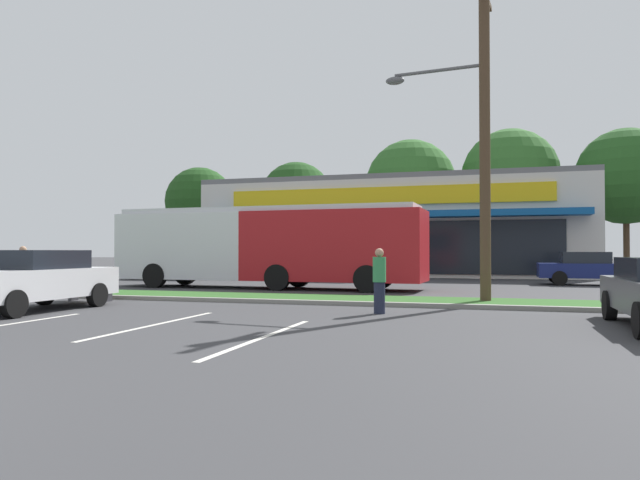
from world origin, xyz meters
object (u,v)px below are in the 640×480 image
object	(u,v)px
city_bus	(267,245)
bus_stop_bench	(89,284)
pedestrian_near_bench	(23,272)
utility_pole	(479,126)
car_5	(343,266)
car_2	(165,264)
car_4	(32,279)
pedestrian_by_pole	(379,281)
car_1	(589,268)

from	to	relation	value
city_bus	bus_stop_bench	xyz separation A→B (m)	(-2.83, -7.21, -1.26)
city_bus	pedestrian_near_bench	bearing A→B (deg)	50.50
utility_pole	car_5	xyz separation A→B (m)	(-6.83, 11.20, -4.26)
car_2	car_4	world-z (taller)	car_2
pedestrian_near_bench	pedestrian_by_pole	bearing A→B (deg)	-149.92
utility_pole	bus_stop_bench	bearing A→B (deg)	-168.93
bus_stop_bench	car_2	distance (m)	13.76
car_4	pedestrian_near_bench	distance (m)	4.81
car_2	pedestrian_near_bench	distance (m)	12.39
bus_stop_bench	pedestrian_by_pole	size ratio (longest dim) A/B	1.02
car_1	car_2	xyz separation A→B (m)	(-20.91, -0.61, 0.04)
car_1	car_5	bearing A→B (deg)	179.69
car_1	pedestrian_near_bench	distance (m)	22.62
utility_pole	bus_stop_bench	size ratio (longest dim) A/B	5.86
bus_stop_bench	pedestrian_by_pole	world-z (taller)	pedestrian_by_pole
car_1	city_bus	bearing A→B (deg)	-154.50
bus_stop_bench	car_5	distance (m)	14.12
car_1	car_4	xyz separation A→B (m)	(-15.18, -16.11, 0.03)
car_2	city_bus	bearing A→B (deg)	-34.47
bus_stop_bench	city_bus	bearing A→B (deg)	-111.44
car_2	bus_stop_bench	bearing A→B (deg)	-67.71
bus_stop_bench	car_4	xyz separation A→B (m)	(0.51, -2.77, 0.28)
car_4	pedestrian_near_bench	xyz separation A→B (m)	(-3.47, 3.32, 0.05)
car_4	car_5	bearing A→B (deg)	166.35
city_bus	car_4	xyz separation A→B (m)	(-2.32, -9.98, -0.98)
pedestrian_by_pole	car_5	bearing A→B (deg)	119.48
bus_stop_bench	car_5	xyz separation A→B (m)	(4.44, 13.40, 0.27)
city_bus	car_5	bearing A→B (deg)	-103.00
utility_pole	car_2	size ratio (longest dim) A/B	2.08
car_2	pedestrian_by_pole	size ratio (longest dim) A/B	2.88
utility_pole	car_1	size ratio (longest dim) A/B	2.15
utility_pole	car_2	bearing A→B (deg)	147.45
city_bus	pedestrian_near_bench	xyz separation A→B (m)	(-5.80, -6.66, -0.93)
city_bus	bus_stop_bench	world-z (taller)	city_bus
utility_pole	pedestrian_near_bench	bearing A→B (deg)	-173.36
car_2	pedestrian_near_bench	xyz separation A→B (m)	(2.25, -12.18, 0.04)
bus_stop_bench	car_1	size ratio (longest dim) A/B	0.37
utility_pole	pedestrian_near_bench	xyz separation A→B (m)	(-14.24, -1.66, -4.20)
utility_pole	city_bus	size ratio (longest dim) A/B	0.73
utility_pole	car_2	xyz separation A→B (m)	(-16.49, 10.53, -4.24)
car_1	car_5	size ratio (longest dim) A/B	1.02
car_1	car_5	xyz separation A→B (m)	(-11.25, 0.06, 0.02)
car_1	car_5	distance (m)	11.25
city_bus	car_2	size ratio (longest dim) A/B	2.85
utility_pole	car_1	bearing A→B (deg)	68.36
car_2	pedestrian_by_pole	xyz separation A→B (m)	(14.23, -13.69, -0.00)
car_5	pedestrian_by_pole	xyz separation A→B (m)	(4.58, -14.36, 0.01)
pedestrian_near_bench	pedestrian_by_pole	size ratio (longest dim) A/B	1.06
car_5	pedestrian_by_pole	size ratio (longest dim) A/B	2.72
city_bus	bus_stop_bench	distance (m)	7.84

